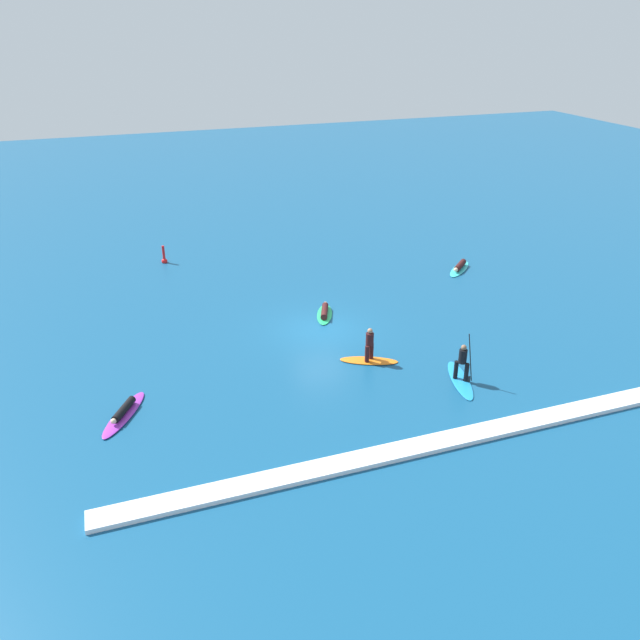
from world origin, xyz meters
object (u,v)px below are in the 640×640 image
object	(u,v)px
surfer_on_purple_board	(124,413)
surfer_on_teal_board	(460,267)
marker_buoy	(164,259)
surfer_on_green_board	(325,312)
surfer_on_blue_board	(461,371)
surfer_on_orange_board	(369,352)

from	to	relation	value
surfer_on_purple_board	surfer_on_teal_board	world-z (taller)	surfer_on_teal_board
marker_buoy	surfer_on_green_board	bearing A→B (deg)	-56.49
surfer_on_blue_board	surfer_on_purple_board	xyz separation A→B (m)	(-13.65, 2.05, -0.33)
surfer_on_green_board	marker_buoy	xyz separation A→B (m)	(-6.90, 10.42, 0.11)
surfer_on_purple_board	surfer_on_green_board	bearing A→B (deg)	149.71
surfer_on_green_board	surfer_on_orange_board	bearing A→B (deg)	-154.54
surfer_on_orange_board	surfer_on_purple_board	size ratio (longest dim) A/B	0.84
surfer_on_orange_board	surfer_on_green_board	xyz separation A→B (m)	(-0.27, 5.16, -0.31)
surfer_on_teal_board	marker_buoy	bearing A→B (deg)	-66.15
surfer_on_teal_board	marker_buoy	distance (m)	18.22
surfer_on_blue_board	surfer_on_purple_board	size ratio (longest dim) A/B	1.02
surfer_on_orange_board	surfer_on_teal_board	bearing A→B (deg)	65.79
surfer_on_purple_board	surfer_on_teal_board	size ratio (longest dim) A/B	1.19
surfer_on_orange_board	surfer_on_blue_board	size ratio (longest dim) A/B	0.82
surfer_on_blue_board	marker_buoy	size ratio (longest dim) A/B	2.73
surfer_on_blue_board	surfer_on_green_board	size ratio (longest dim) A/B	1.27
surfer_on_orange_board	surfer_on_green_board	world-z (taller)	surfer_on_orange_board
surfer_on_purple_board	surfer_on_green_board	distance (m)	11.93
surfer_on_blue_board	marker_buoy	distance (m)	21.01
surfer_on_blue_board	surfer_on_teal_board	xyz separation A→B (m)	(6.59, 11.27, -0.30)
surfer_on_blue_board	surfer_on_teal_board	world-z (taller)	surfer_on_blue_board
surfer_on_purple_board	surfer_on_teal_board	bearing A→B (deg)	144.52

